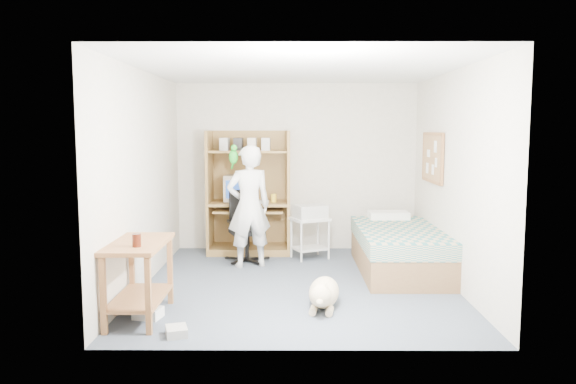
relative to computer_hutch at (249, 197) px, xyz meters
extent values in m
plane|color=#444F5D|center=(0.70, -1.74, -0.82)|extent=(4.00, 4.00, 0.00)
cube|color=beige|center=(0.70, 0.26, 0.43)|extent=(3.60, 0.02, 2.50)
cube|color=beige|center=(2.50, -1.74, 0.43)|extent=(0.02, 4.00, 2.50)
cube|color=beige|center=(-1.10, -1.74, 0.43)|extent=(0.02, 4.00, 2.50)
cube|color=white|center=(0.70, -1.74, 1.68)|extent=(3.60, 4.00, 0.02)
cube|color=brown|center=(-0.58, -0.04, 0.08)|extent=(0.04, 0.60, 1.80)
cube|color=brown|center=(0.58, -0.04, 0.08)|extent=(0.04, 0.60, 1.80)
cube|color=brown|center=(0.00, 0.25, 0.08)|extent=(1.20, 0.02, 1.80)
cube|color=brown|center=(0.00, -0.04, -0.08)|extent=(1.12, 0.60, 0.04)
cube|color=brown|center=(0.00, -0.12, -0.18)|extent=(1.00, 0.50, 0.03)
cube|color=brown|center=(0.00, -0.04, 0.68)|extent=(1.12, 0.55, 0.03)
cube|color=brown|center=(0.00, -0.04, -0.77)|extent=(1.12, 0.60, 0.10)
cube|color=brown|center=(2.00, -1.14, -0.64)|extent=(1.00, 2.00, 0.36)
cube|color=#2B7073|center=(2.00, -1.14, -0.36)|extent=(1.02, 2.02, 0.20)
cube|color=white|center=(2.00, -0.34, -0.22)|extent=(0.55, 0.35, 0.12)
cube|color=brown|center=(-0.85, -2.94, -0.09)|extent=(0.50, 1.00, 0.04)
cube|color=brown|center=(-1.05, -3.39, -0.47)|extent=(0.05, 0.05, 0.70)
cube|color=brown|center=(-0.65, -3.39, -0.47)|extent=(0.05, 0.05, 0.70)
cube|color=brown|center=(-1.05, -2.49, -0.47)|extent=(0.05, 0.05, 0.70)
cube|color=brown|center=(-0.65, -2.49, -0.47)|extent=(0.05, 0.05, 0.70)
cube|color=brown|center=(-0.85, -2.94, -0.62)|extent=(0.46, 0.92, 0.03)
cube|color=#A07848|center=(2.48, -0.84, 0.63)|extent=(0.03, 0.90, 0.60)
cube|color=brown|center=(2.47, -0.84, 0.94)|extent=(0.04, 0.94, 0.04)
cube|color=brown|center=(2.47, -0.84, 0.32)|extent=(0.04, 0.94, 0.04)
cylinder|color=black|center=(0.01, -0.63, -0.78)|extent=(0.55, 0.55, 0.05)
cylinder|color=black|center=(0.01, -0.63, -0.61)|extent=(0.05, 0.05, 0.37)
cube|color=black|center=(0.01, -0.63, -0.39)|extent=(0.53, 0.53, 0.07)
cube|color=black|center=(-0.06, -0.43, -0.09)|extent=(0.38, 0.18, 0.50)
cube|color=black|center=(-0.21, -0.71, -0.25)|extent=(0.12, 0.27, 0.04)
cube|color=black|center=(0.22, -0.55, -0.25)|extent=(0.12, 0.27, 0.04)
imported|color=white|center=(0.06, -0.88, -0.01)|extent=(0.68, 0.56, 1.62)
ellipsoid|color=#1A8713|center=(-0.14, -0.86, 0.64)|extent=(0.12, 0.12, 0.19)
sphere|color=#1A8713|center=(-0.13, -0.89, 0.76)|extent=(0.08, 0.08, 0.08)
cone|color=#D75513|center=(-0.12, -0.93, 0.76)|extent=(0.04, 0.05, 0.03)
cylinder|color=#1A8713|center=(-0.16, -0.82, 0.53)|extent=(0.07, 0.13, 0.11)
ellipsoid|color=beige|center=(0.96, -2.56, -0.68)|extent=(0.40, 0.68, 0.29)
sphere|color=beige|center=(0.90, -2.91, -0.60)|extent=(0.22, 0.22, 0.22)
cone|color=beige|center=(0.85, -2.92, -0.51)|extent=(0.06, 0.06, 0.08)
cone|color=beige|center=(0.95, -2.94, -0.51)|extent=(0.06, 0.06, 0.08)
ellipsoid|color=beige|center=(0.89, -3.00, -0.64)|extent=(0.09, 0.13, 0.07)
cylinder|color=beige|center=(1.01, -2.22, -0.73)|extent=(0.08, 0.21, 0.10)
cube|color=silver|center=(0.88, -0.41, -0.26)|extent=(0.60, 0.56, 0.04)
cube|color=silver|center=(0.88, -0.41, -0.68)|extent=(0.55, 0.50, 0.03)
cylinder|color=silver|center=(0.67, -0.57, -0.54)|extent=(0.03, 0.03, 0.56)
cylinder|color=silver|center=(1.10, -0.57, -0.54)|extent=(0.03, 0.03, 0.56)
cylinder|color=silver|center=(0.67, -0.24, -0.54)|extent=(0.03, 0.03, 0.56)
cylinder|color=silver|center=(1.10, -0.24, -0.54)|extent=(0.03, 0.03, 0.56)
cube|color=#B8B9B3|center=(0.88, -0.41, -0.15)|extent=(0.52, 0.47, 0.18)
cube|color=beige|center=(-0.15, 0.01, 0.14)|extent=(0.41, 0.43, 0.38)
cube|color=navy|center=(-0.16, -0.20, 0.14)|extent=(0.32, 0.03, 0.26)
cube|color=beige|center=(-0.04, -0.16, -0.15)|extent=(0.47, 0.23, 0.03)
cylinder|color=yellow|center=(0.36, -0.09, 0.00)|extent=(0.08, 0.08, 0.12)
cylinder|color=#3E1409|center=(-0.80, -3.17, -0.01)|extent=(0.08, 0.08, 0.12)
cube|color=white|center=(-0.77, -2.95, -0.77)|extent=(0.29, 0.25, 0.10)
cube|color=beige|center=(-0.40, -3.41, -0.78)|extent=(0.24, 0.26, 0.08)
camera|label=1|loc=(0.61, -8.21, 1.00)|focal=35.00mm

